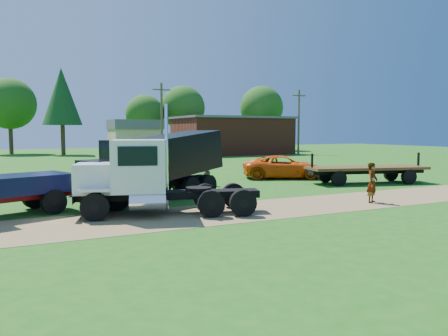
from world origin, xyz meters
name	(u,v)px	position (x,y,z in m)	size (l,w,h in m)	color
ground	(280,208)	(0.00, 0.00, 0.00)	(140.00, 140.00, 0.00)	#1B5A13
dirt_track	(280,207)	(0.00, 0.00, 0.01)	(120.00, 4.20, 0.01)	olive
white_semi_tractor	(141,177)	(-5.82, 1.08, 1.50)	(7.42, 4.24, 4.40)	black
black_dump_truck	(158,161)	(-4.00, 4.59, 1.83)	(7.67, 5.17, 3.33)	black
orange_pickup	(284,167)	(6.68, 9.75, 0.79)	(2.63, 5.70, 1.58)	#DF510A
flatbed_trailer	(366,170)	(9.71, 5.00, 0.82)	(7.81, 4.08, 1.92)	#3D2913
spectator_a	(372,183)	(4.50, -0.78, 0.93)	(0.68, 0.44, 1.86)	#999999
spectator_b	(205,172)	(0.10, 8.44, 0.84)	(0.82, 0.64, 1.68)	#999999
brick_building	(232,135)	(18.00, 40.00, 2.66)	(15.40, 10.40, 5.30)	maroon
tan_shed	(135,138)	(4.00, 40.00, 2.42)	(6.20, 5.40, 4.70)	tan
utility_poles	(162,119)	(6.00, 35.00, 4.71)	(42.20, 0.28, 9.00)	#433B26
tree_row	(128,107)	(5.73, 50.27, 6.88)	(56.61, 12.73, 11.83)	#311C14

